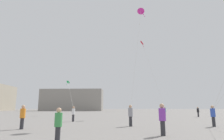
# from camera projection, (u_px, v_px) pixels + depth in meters

# --- Properties ---
(person_in_teal) EXTENTS (0.35, 0.35, 1.63)m
(person_in_teal) POSITION_uv_depth(u_px,v_px,m) (165.00, 111.00, 35.22)
(person_in_teal) COLOR #2D2D33
(person_in_teal) RESTS_ON ground_plane
(person_in_black) EXTENTS (0.35, 0.35, 1.62)m
(person_in_black) POSITION_uv_depth(u_px,v_px,m) (198.00, 111.00, 31.01)
(person_in_black) COLOR #2D2D33
(person_in_black) RESTS_ON ground_plane
(person_in_grey) EXTENTS (0.39, 0.39, 1.79)m
(person_in_grey) POSITION_uv_depth(u_px,v_px,m) (130.00, 114.00, 16.06)
(person_in_grey) COLOR #2D2D33
(person_in_grey) RESTS_ON ground_plane
(person_in_orange) EXTENTS (0.38, 0.38, 1.76)m
(person_in_orange) POSITION_uv_depth(u_px,v_px,m) (23.00, 116.00, 14.01)
(person_in_orange) COLOR #2D2D33
(person_in_orange) RESTS_ON ground_plane
(person_in_green) EXTENTS (0.35, 0.35, 1.59)m
(person_in_green) POSITION_uv_depth(u_px,v_px,m) (58.00, 123.00, 8.66)
(person_in_green) COLOR #2D2D33
(person_in_green) RESTS_ON ground_plane
(person_in_white) EXTENTS (0.37, 0.37, 1.70)m
(person_in_white) POSITION_uv_depth(u_px,v_px,m) (73.00, 113.00, 21.23)
(person_in_white) COLOR #2D2D33
(person_in_white) RESTS_ON ground_plane
(person_in_purple) EXTENTS (0.40, 0.40, 1.82)m
(person_in_purple) POSITION_uv_depth(u_px,v_px,m) (162.00, 118.00, 10.93)
(person_in_purple) COLOR #2D2D33
(person_in_purple) RESTS_ON ground_plane
(person_in_blue) EXTENTS (0.38, 0.38, 1.75)m
(person_in_blue) POSITION_uv_depth(u_px,v_px,m) (213.00, 115.00, 15.82)
(person_in_blue) COLOR #2D2D33
(person_in_blue) RESTS_ON ground_plane
(kite_crimson_diamond) EXTENTS (4.97, 6.28, 11.41)m
(kite_crimson_diamond) POSITION_uv_depth(u_px,v_px,m) (143.00, 44.00, 31.91)
(kite_crimson_diamond) COLOR red
(kite_magenta_diamond) EXTENTS (2.18, 4.06, 11.54)m
(kite_magenta_diamond) POSITION_uv_depth(u_px,v_px,m) (141.00, 13.00, 21.64)
(kite_magenta_diamond) COLOR #D12899
(kite_emerald_diamond) EXTENTS (5.46, 16.38, 5.61)m
(kite_emerald_diamond) POSITION_uv_depth(u_px,v_px,m) (68.00, 83.00, 37.39)
(kite_emerald_diamond) COLOR green
(building_centre_hall) EXTENTS (26.38, 8.96, 9.10)m
(building_centre_hall) POSITION_uv_depth(u_px,v_px,m) (72.00, 100.00, 81.59)
(building_centre_hall) COLOR gray
(building_centre_hall) RESTS_ON ground_plane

